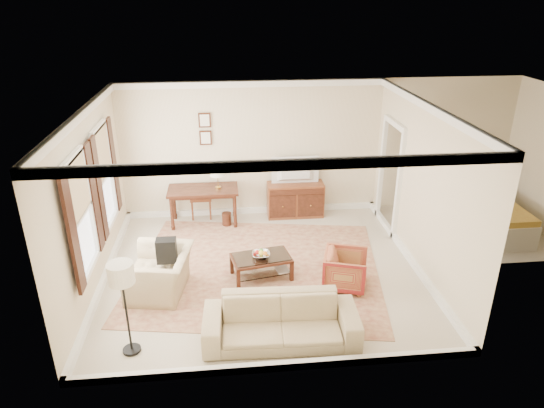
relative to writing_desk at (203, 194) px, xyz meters
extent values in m
cube|color=beige|center=(1.06, -2.04, -0.68)|extent=(5.50, 5.00, 0.01)
cube|color=white|center=(1.06, -2.04, 2.22)|extent=(5.50, 5.00, 0.01)
cube|color=beige|center=(1.06, 0.46, 0.77)|extent=(5.50, 0.01, 2.90)
cube|color=beige|center=(1.06, -4.54, 0.77)|extent=(5.50, 0.01, 2.90)
cube|color=beige|center=(-1.69, -2.04, 0.77)|extent=(0.01, 5.00, 2.90)
cube|color=beige|center=(3.81, -2.04, 0.77)|extent=(0.01, 5.00, 2.90)
cube|color=beige|center=(5.31, -0.89, -0.68)|extent=(3.00, 2.70, 0.01)
cube|color=brown|center=(0.97, -1.98, -0.67)|extent=(4.79, 4.29, 0.01)
cube|color=#4D2416|center=(0.00, 0.00, 0.08)|extent=(1.44, 0.72, 0.05)
cylinder|color=#4D2416|center=(-0.64, -0.28, -0.31)|extent=(0.07, 0.07, 0.74)
cylinder|color=#4D2416|center=(0.64, -0.28, -0.31)|extent=(0.07, 0.07, 0.74)
cylinder|color=#4D2416|center=(-0.64, 0.28, -0.31)|extent=(0.07, 0.07, 0.74)
cylinder|color=#4D2416|center=(0.64, 0.28, -0.31)|extent=(0.07, 0.07, 0.74)
cube|color=brown|center=(1.97, 0.20, -0.31)|extent=(1.21, 0.47, 0.75)
imported|color=black|center=(1.97, 0.18, 0.55)|extent=(0.96, 0.55, 0.13)
cube|color=#4D2416|center=(1.02, -2.25, -0.30)|extent=(1.08, 0.75, 0.04)
cube|color=silver|center=(1.02, -2.25, -0.27)|extent=(1.01, 0.68, 0.01)
cube|color=silver|center=(1.02, -2.25, -0.54)|extent=(0.98, 0.66, 0.02)
cube|color=#4D2416|center=(0.61, -2.59, -0.49)|extent=(0.07, 0.07, 0.38)
cube|color=#4D2416|center=(1.52, -2.42, -0.49)|extent=(0.07, 0.07, 0.38)
cube|color=#4D2416|center=(0.52, -2.08, -0.49)|extent=(0.07, 0.07, 0.38)
cube|color=#4D2416|center=(1.43, -1.91, -0.49)|extent=(0.07, 0.07, 0.38)
imported|color=silver|center=(1.02, -2.28, -0.21)|extent=(0.42, 0.42, 0.10)
imported|color=brown|center=(0.78, -2.19, -0.51)|extent=(0.22, 0.23, 0.38)
imported|color=brown|center=(1.27, -2.30, -0.52)|extent=(0.28, 0.08, 0.38)
imported|color=maroon|center=(2.38, -2.67, -0.33)|extent=(0.82, 0.85, 0.70)
imported|color=tan|center=(-0.65, -2.52, -0.20)|extent=(0.88, 1.20, 0.96)
cube|color=black|center=(-0.53, -2.39, 0.05)|extent=(0.26, 0.34, 0.40)
imported|color=tan|center=(1.16, -3.91, -0.26)|extent=(2.19, 0.73, 0.85)
cylinder|color=black|center=(-0.91, -3.93, -0.66)|extent=(0.25, 0.25, 0.04)
cylinder|color=black|center=(-0.91, -3.93, -0.08)|extent=(0.03, 0.03, 1.16)
cylinder|color=silver|center=(-0.91, -3.93, 0.57)|extent=(0.34, 0.34, 0.28)
camera|label=1|loc=(0.47, -9.38, 3.87)|focal=32.00mm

